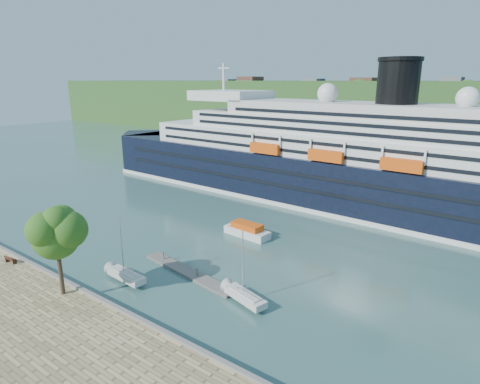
% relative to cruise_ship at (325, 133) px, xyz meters
% --- Properties ---
extents(ground, '(400.00, 400.00, 0.00)m').
position_rel_cruise_ship_xyz_m(ground, '(-2.78, -51.98, -14.10)').
color(ground, '#325A53').
rests_on(ground, ground).
extents(far_hillside, '(400.00, 50.00, 24.00)m').
position_rel_cruise_ship_xyz_m(far_hillside, '(-2.78, 93.02, -2.10)').
color(far_hillside, '#2B5522').
rests_on(far_hillside, ground).
extents(quay_coping, '(220.00, 0.50, 0.30)m').
position_rel_cruise_ship_xyz_m(quay_coping, '(-2.78, -52.18, -12.95)').
color(quay_coping, slate).
rests_on(quay_coping, promenade).
extents(cruise_ship, '(126.11, 22.02, 28.21)m').
position_rel_cruise_ship_xyz_m(cruise_ship, '(0.00, 0.00, 0.00)').
color(cruise_ship, black).
rests_on(cruise_ship, ground).
extents(park_bench, '(1.84, 1.03, 1.11)m').
position_rel_cruise_ship_xyz_m(park_bench, '(-19.43, -53.51, -12.55)').
color(park_bench, '#4F2516').
rests_on(park_bench, promenade).
extents(promenade_tree, '(6.89, 6.89, 11.42)m').
position_rel_cruise_ship_xyz_m(promenade_tree, '(-6.45, -53.81, -7.40)').
color(promenade_tree, '#306219').
rests_on(promenade_tree, promenade).
extents(floating_pontoon, '(16.33, 4.05, 0.36)m').
position_rel_cruise_ship_xyz_m(floating_pontoon, '(0.26, -40.48, -13.92)').
color(floating_pontoon, slate).
rests_on(floating_pontoon, ground).
extents(sailboat_white_near, '(6.55, 2.15, 8.34)m').
position_rel_cruise_ship_xyz_m(sailboat_white_near, '(-4.43, -46.64, -9.93)').
color(sailboat_white_near, silver).
rests_on(sailboat_white_near, ground).
extents(sailboat_white_far, '(6.61, 3.36, 8.23)m').
position_rel_cruise_ship_xyz_m(sailboat_white_far, '(10.42, -41.95, -9.99)').
color(sailboat_white_far, silver).
rests_on(sailboat_white_far, ground).
extents(tender_launch, '(8.05, 3.28, 2.17)m').
position_rel_cruise_ship_xyz_m(tender_launch, '(-1.21, -25.20, -13.02)').
color(tender_launch, '#E6500D').
rests_on(tender_launch, ground).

